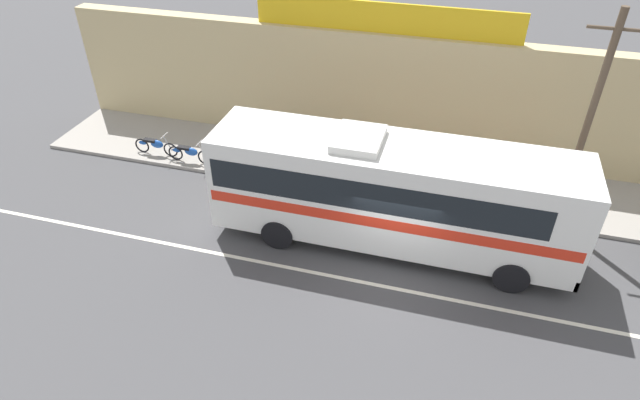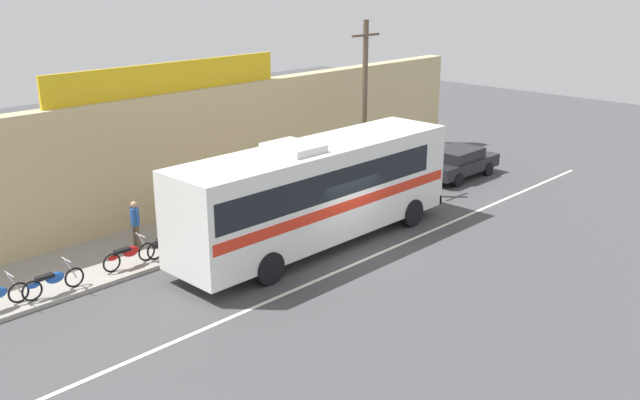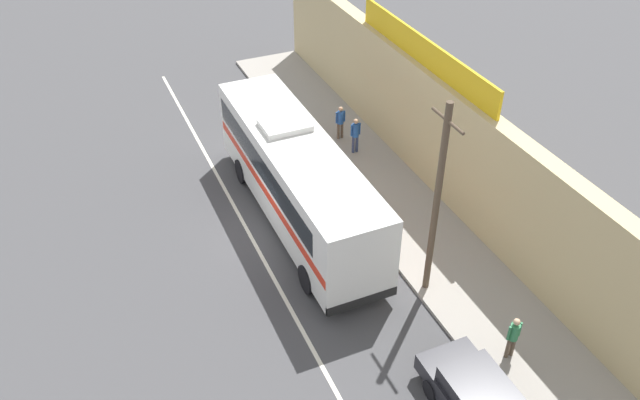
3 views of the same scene
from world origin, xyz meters
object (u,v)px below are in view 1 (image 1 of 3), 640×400
Objects in this scene: motorcycle_black at (189,153)px; pedestrian_by_curb at (289,136)px; intercity_bus at (390,189)px; pedestrian_near_shop at (323,139)px; utility_pole at (588,123)px; motorcycle_purple at (253,160)px; motorcycle_green at (289,167)px; motorcycle_red at (155,145)px.

pedestrian_by_curb is (3.69, 1.46, 0.52)m from motorcycle_black.
intercity_bus is 6.62× the size of pedestrian_near_shop.
utility_pole is 3.80× the size of motorcycle_purple.
motorcycle_purple is at bearing 4.07° from motorcycle_black.
intercity_bus is 5.16m from motorcycle_green.
motorcycle_purple is 1.75m from pedestrian_by_curb.
pedestrian_by_curb is at bearing 21.55° from motorcycle_black.
utility_pole is 15.68m from motorcycle_red.
motorcycle_green is at bearing 179.58° from utility_pole.
motorcycle_purple is 2.61m from motorcycle_black.
motorcycle_red is 5.70m from motorcycle_green.
intercity_bus reaches higher than pedestrian_near_shop.
motorcycle_green is (4.10, 0.08, 0.00)m from motorcycle_black.
motorcycle_red is at bearing -179.74° from motorcycle_purple.
pedestrian_by_curb reaches higher than motorcycle_green.
intercity_bus is 6.27m from utility_pole.
motorcycle_red is 1.13× the size of pedestrian_near_shop.
utility_pole is at bearing 25.11° from intercity_bus.
pedestrian_by_curb is at bearing 106.67° from motorcycle_green.
motorcycle_purple is at bearing 154.31° from intercity_bus.
utility_pole is 3.82× the size of motorcycle_green.
utility_pole is 3.75× the size of motorcycle_black.
motorcycle_black is 4.00m from pedestrian_by_curb.
motorcycle_purple and motorcycle_green have the same top height.
motorcycle_green is (-9.64, 0.07, -3.27)m from utility_pole.
motorcycle_purple is 1.01× the size of motorcycle_green.
intercity_bus is 8.80m from motorcycle_black.
motorcycle_black is at bearing -175.93° from motorcycle_purple.
intercity_bus is 5.96× the size of motorcycle_purple.
intercity_bus reaches higher than motorcycle_purple.
utility_pole is at bearing 0.02° from motorcycle_black.
motorcycle_black is (1.60, -0.17, 0.00)m from motorcycle_red.
utility_pole is 14.12m from motorcycle_black.
utility_pole reaches higher than motorcycle_black.
motorcycle_black is (-8.29, 2.55, -1.50)m from intercity_bus.
motorcycle_red is (-4.20, -0.02, 0.00)m from motorcycle_purple.
motorcycle_red is at bearing 164.64° from intercity_bus.
motorcycle_red is 1.17× the size of pedestrian_by_curb.
motorcycle_red is 1.00× the size of motorcycle_black.
intercity_bus is 6.85× the size of pedestrian_by_curb.
utility_pole reaches higher than motorcycle_red.
motorcycle_purple is (-5.68, 2.73, -1.50)m from intercity_bus.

